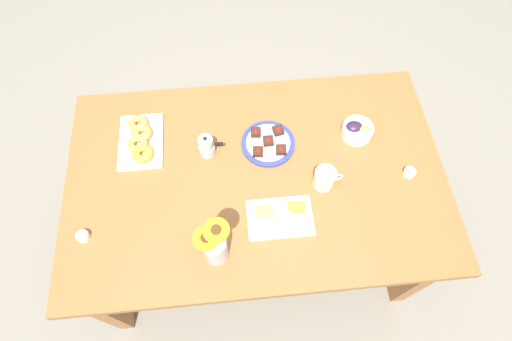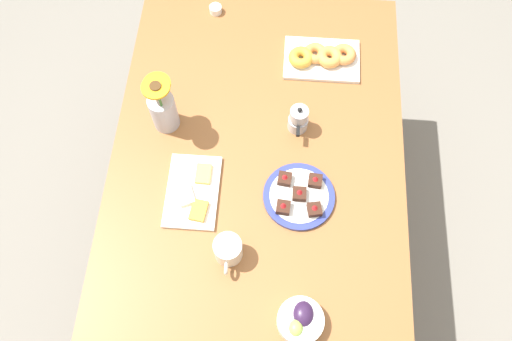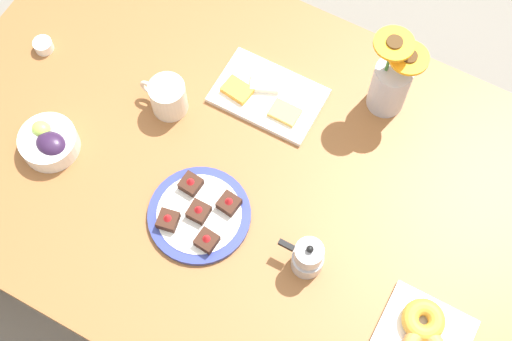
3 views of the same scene
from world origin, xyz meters
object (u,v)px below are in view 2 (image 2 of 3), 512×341
Objects in this scene: coffee_mug at (228,250)px; dessert_plate at (299,196)px; croissant_platter at (322,57)px; jam_cup_honey at (216,9)px; dining_table at (256,185)px; moka_pot at (298,119)px; cheese_platter at (193,192)px; flower_vase at (163,109)px; grape_bowl at (300,320)px.

coffee_mug reaches higher than dessert_plate.
jam_cup_honey is at bearing -116.23° from croissant_platter.
dining_table is 13.45× the size of moka_pot.
coffee_mug is 0.30m from dessert_plate.
dessert_plate is at bearing 91.90° from cheese_platter.
flower_vase is at bearing -118.99° from dining_table.
dessert_plate is (-0.21, 0.21, -0.04)m from coffee_mug.
dining_table is at bearing -33.53° from moka_pot.
jam_cup_honey is (-0.69, -0.21, 0.10)m from dining_table.
flower_vase reaches higher than jam_cup_honey.
croissant_platter is at bearing 119.63° from flower_vase.
croissant_platter is 1.08× the size of flower_vase.
jam_cup_honey is at bearing -162.14° from grape_bowl.
croissant_platter is at bearing 177.16° from grape_bowl.
croissant_platter is (-0.76, 0.28, -0.03)m from coffee_mug.
flower_vase reaches higher than grape_bowl.
flower_vase reaches higher than dessert_plate.
flower_vase is (0.31, -0.54, 0.07)m from croissant_platter.
grape_bowl is 0.58× the size of dessert_plate.
flower_vase is 0.46m from moka_pot.
jam_cup_honey is at bearing -154.97° from dessert_plate.
jam_cup_honey is at bearing -179.43° from cheese_platter.
cheese_platter is (-0.38, -0.36, -0.02)m from grape_bowl.
cheese_platter is 0.70m from croissant_platter.
coffee_mug is 0.98m from jam_cup_honey.
dining_table is 0.27m from moka_pot.
croissant_platter reaches higher than jam_cup_honey.
coffee_mug is 0.90× the size of grape_bowl.
dessert_plate is at bearing -6.63° from croissant_platter.
grape_bowl is 1.21m from jam_cup_honey.
grape_bowl is 0.66m from moka_pot.
dessert_plate is 0.27m from moka_pot.
moka_pot is at bearing -15.36° from croissant_platter.
dessert_plate is (0.55, -0.06, -0.01)m from croissant_platter.
grape_bowl is at bearing 17.86° from jam_cup_honey.
flower_vase is at bearing -12.90° from jam_cup_honey.
moka_pot is (-0.28, 0.33, 0.04)m from cheese_platter.
dessert_plate is at bearing -177.49° from grape_bowl.
grape_bowl is 0.40m from dessert_plate.
flower_vase is 2.17× the size of moka_pot.
dining_table is 5.71× the size of croissant_platter.
dining_table is 11.69× the size of grape_bowl.
dessert_plate is at bearing 65.18° from dining_table.
dining_table is at bearing 166.58° from coffee_mug.
croissant_platter is at bearing 173.37° from dessert_plate.
moka_pot reaches higher than grape_bowl.
moka_pot is (-0.66, -0.03, 0.02)m from grape_bowl.
cheese_platter is at bearing -88.10° from dessert_plate.
grape_bowl is 1.15× the size of moka_pot.
coffee_mug reaches higher than grape_bowl.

